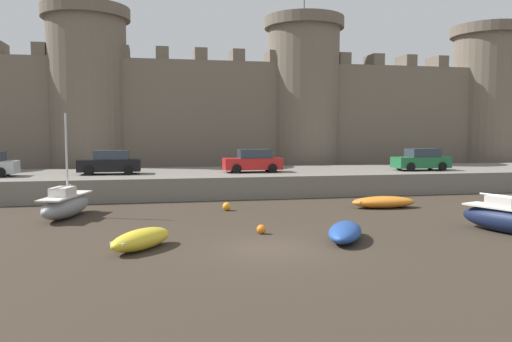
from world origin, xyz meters
The scene contains 13 objects.
ground_plane centered at (0.00, 0.00, 0.00)m, with size 160.00×160.00×0.00m, color #382D23.
quay_road centered at (0.00, 18.16, 0.71)m, with size 70.33×10.00×1.43m, color slate.
castle centered at (0.00, 27.97, 6.70)m, with size 65.73×7.41×17.87m.
rowboat_midflat_right centered at (8.51, 8.32, 0.35)m, with size 3.74×1.59×0.66m.
rowboat_midflat_centre centered at (3.19, 0.70, 0.37)m, with size 2.61×3.52×0.70m.
sailboat_foreground_centre centered at (10.55, 0.68, 0.64)m, with size 2.75×4.61×5.24m.
sailboat_near_channel_left centered at (-8.53, 8.52, 0.65)m, with size 2.47×4.87×5.22m.
rowboat_foreground_left centered at (-4.65, 0.79, 0.39)m, with size 2.71×2.98×0.75m.
mooring_buoy_near_channel centered at (-0.32, 9.10, 0.23)m, with size 0.46×0.46×0.46m, color orange.
mooring_buoy_mid_mud centered at (0.22, 2.64, 0.20)m, with size 0.39×0.39×0.39m, color orange.
car_quay_centre_west centered at (15.36, 16.29, 2.20)m, with size 4.11×1.90×1.62m.
car_quay_east centered at (-7.10, 17.37, 2.20)m, with size 4.11×1.90×1.62m.
car_quay_west centered at (2.72, 17.11, 2.20)m, with size 4.11×1.90×1.62m.
Camera 1 is at (-4.11, -17.61, 4.29)m, focal length 35.00 mm.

